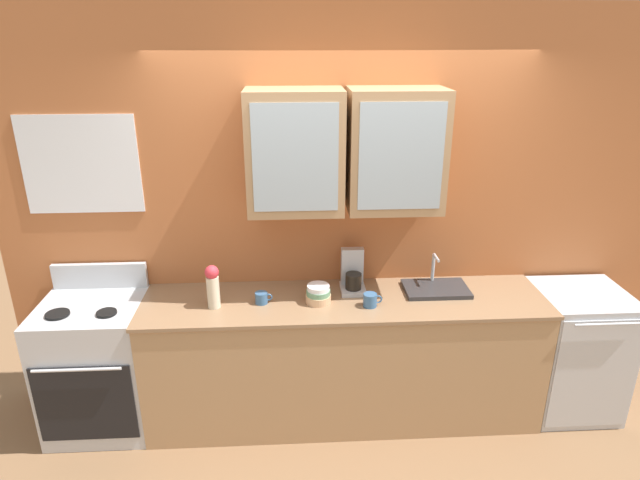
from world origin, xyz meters
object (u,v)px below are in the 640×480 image
at_px(vase, 213,286).
at_px(coffee_maker, 353,275).
at_px(stove_range, 99,366).
at_px(cup_near_sink, 370,300).
at_px(bowl_stack, 318,294).
at_px(cup_near_bowls, 262,298).
at_px(sink_faucet, 436,288).
at_px(dishwasher, 574,351).

height_order(vase, coffee_maker, vase).
height_order(stove_range, vase, vase).
xyz_separation_m(vase, coffee_maker, (0.93, 0.21, -0.05)).
bearing_deg(cup_near_sink, bowl_stack, 167.00).
bearing_deg(cup_near_sink, cup_near_bowls, 173.18).
distance_m(vase, coffee_maker, 0.95).
distance_m(bowl_stack, cup_near_sink, 0.35).
height_order(bowl_stack, vase, vase).
relative_size(sink_faucet, cup_near_sink, 3.52).
relative_size(dishwasher, coffee_maker, 3.20).
bearing_deg(dishwasher, sink_faucet, 174.51).
height_order(sink_faucet, bowl_stack, sink_faucet).
height_order(vase, cup_near_sink, vase).
bearing_deg(stove_range, cup_near_sink, -3.22).
bearing_deg(sink_faucet, coffee_maker, 174.25).
bearing_deg(cup_near_sink, stove_range, 176.78).
relative_size(sink_faucet, coffee_maker, 1.51).
height_order(stove_range, sink_faucet, sink_faucet).
xyz_separation_m(vase, cup_near_sink, (1.02, -0.05, -0.11)).
relative_size(bowl_stack, cup_near_sink, 1.35).
relative_size(stove_range, vase, 3.77).
relative_size(stove_range, coffee_maker, 3.82).
bearing_deg(bowl_stack, cup_near_bowls, 178.88).
distance_m(bowl_stack, cup_near_bowls, 0.37).
relative_size(vase, cup_near_sink, 2.36).
bearing_deg(bowl_stack, cup_near_sink, -13.00).
height_order(cup_near_bowls, dishwasher, cup_near_bowls).
bearing_deg(cup_near_bowls, cup_near_sink, -6.82).
distance_m(stove_range, coffee_maker, 1.85).
bearing_deg(sink_faucet, vase, -174.41).
bearing_deg(cup_near_bowls, vase, -173.58).
relative_size(stove_range, sink_faucet, 2.52).
height_order(vase, cup_near_bowls, vase).
bearing_deg(stove_range, vase, -3.70).
height_order(bowl_stack, dishwasher, bowl_stack).
bearing_deg(cup_near_bowls, bowl_stack, -1.12).
xyz_separation_m(bowl_stack, vase, (-0.68, -0.03, 0.10)).
bearing_deg(coffee_maker, sink_faucet, -5.75).
bearing_deg(coffee_maker, stove_range, -175.06).
xyz_separation_m(cup_near_bowls, dishwasher, (2.21, 0.01, -0.50)).
relative_size(vase, coffee_maker, 1.01).
xyz_separation_m(stove_range, vase, (0.83, -0.05, 0.61)).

